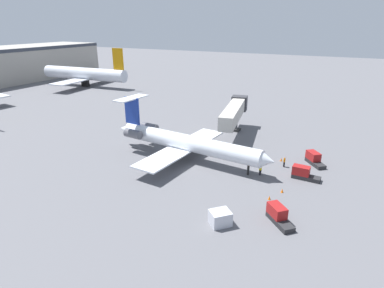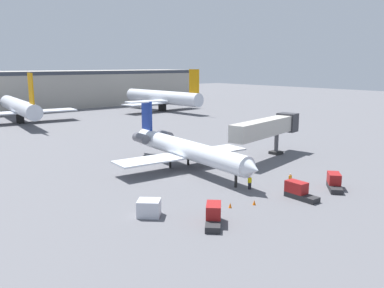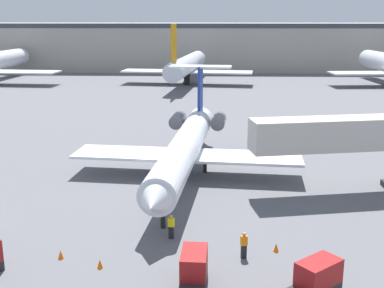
# 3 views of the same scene
# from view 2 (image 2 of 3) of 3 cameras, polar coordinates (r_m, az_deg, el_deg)

# --- Properties ---
(ground_plane) EXTENTS (400.00, 400.00, 0.10)m
(ground_plane) POSITION_cam_2_polar(r_m,az_deg,el_deg) (57.52, -3.13, -4.13)
(ground_plane) COLOR #5B5B60
(regional_jet) EXTENTS (21.31, 29.87, 9.11)m
(regional_jet) POSITION_cam_2_polar(r_m,az_deg,el_deg) (59.53, -1.22, -0.54)
(regional_jet) COLOR silver
(regional_jet) RESTS_ON ground_plane
(jet_bridge) EXTENTS (18.09, 6.23, 6.64)m
(jet_bridge) POSITION_cam_2_polar(r_m,az_deg,el_deg) (67.59, 10.75, 2.32)
(jet_bridge) COLOR #B7B2A8
(jet_bridge) RESTS_ON ground_plane
(ground_crew_marshaller) EXTENTS (0.44, 0.33, 1.69)m
(ground_crew_marshaller) POSITION_cam_2_polar(r_m,az_deg,el_deg) (50.41, 8.08, -5.36)
(ground_crew_marshaller) COLOR black
(ground_crew_marshaller) RESTS_ON ground_plane
(ground_crew_loader) EXTENTS (0.45, 0.35, 1.69)m
(ground_crew_loader) POSITION_cam_2_polar(r_m,az_deg,el_deg) (52.37, 13.58, -4.93)
(ground_crew_loader) COLOR black
(ground_crew_loader) RESTS_ON ground_plane
(baggage_tug_lead) EXTENTS (3.97, 3.63, 1.90)m
(baggage_tug_lead) POSITION_cam_2_polar(r_m,az_deg,el_deg) (53.02, 19.30, -5.08)
(baggage_tug_lead) COLOR #262628
(baggage_tug_lead) RESTS_ON ground_plane
(baggage_tug_trailing) EXTENTS (1.56, 4.05, 1.90)m
(baggage_tug_trailing) POSITION_cam_2_polar(r_m,az_deg,el_deg) (48.21, 14.71, -6.41)
(baggage_tug_trailing) COLOR #262628
(baggage_tug_trailing) RESTS_ON ground_plane
(baggage_tug_spare) EXTENTS (3.82, 3.82, 1.90)m
(baggage_tug_spare) POSITION_cam_2_polar(r_m,az_deg,el_deg) (39.52, 3.02, -9.98)
(baggage_tug_spare) COLOR #262628
(baggage_tug_spare) RESTS_ON ground_plane
(cargo_container_uld) EXTENTS (2.95, 2.94, 1.67)m
(cargo_container_uld) POSITION_cam_2_polar(r_m,az_deg,el_deg) (41.66, -6.05, -8.90)
(cargo_container_uld) COLOR silver
(cargo_container_uld) RESTS_ON ground_plane
(traffic_cone_near) EXTENTS (0.36, 0.36, 0.55)m
(traffic_cone_near) POSITION_cam_2_polar(r_m,az_deg,el_deg) (44.05, 5.37, -8.54)
(traffic_cone_near) COLOR orange
(traffic_cone_near) RESTS_ON ground_plane
(traffic_cone_mid) EXTENTS (0.36, 0.36, 0.55)m
(traffic_cone_mid) POSITION_cam_2_polar(r_m,az_deg,el_deg) (45.22, 8.70, -8.09)
(traffic_cone_mid) COLOR orange
(traffic_cone_mid) RESTS_ON ground_plane
(traffic_cone_far) EXTENTS (0.36, 0.36, 0.55)m
(traffic_cone_far) POSITION_cam_2_polar(r_m,az_deg,el_deg) (54.67, 14.10, -4.91)
(traffic_cone_far) COLOR orange
(traffic_cone_far) RESTS_ON ground_plane
(parked_airliner_west_mid) EXTENTS (28.97, 34.11, 13.18)m
(parked_airliner_west_mid) POSITION_cam_2_polar(r_m,az_deg,el_deg) (114.38, -23.02, 4.78)
(parked_airliner_west_mid) COLOR silver
(parked_airliner_west_mid) RESTS_ON ground_plane
(parked_airliner_centre) EXTENTS (28.66, 33.90, 13.62)m
(parked_airliner_centre) POSITION_cam_2_polar(r_m,az_deg,el_deg) (133.71, -4.15, 6.51)
(parked_airliner_centre) COLOR silver
(parked_airliner_centre) RESTS_ON ground_plane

